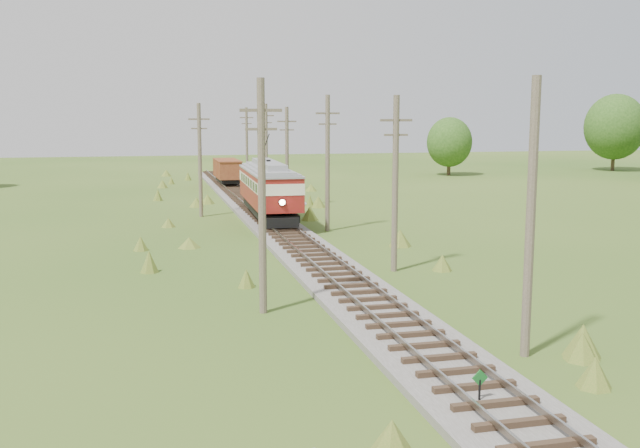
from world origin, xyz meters
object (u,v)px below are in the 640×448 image
object	(u,v)px
streetcar	(269,186)
gravel_pile	(288,197)
switch_marker	(480,386)
gondola	(227,170)

from	to	relation	value
streetcar	gravel_pile	xyz separation A→B (m)	(3.63, 11.44, -2.14)
switch_marker	gravel_pile	xyz separation A→B (m)	(3.83, 45.46, -0.07)
gondola	gravel_pile	bearing A→B (deg)	-77.17
streetcar	gondola	xyz separation A→B (m)	(0.00, 27.05, -0.82)
streetcar	gondola	distance (m)	27.06
switch_marker	gondola	xyz separation A→B (m)	(0.20, 61.07, 1.25)
switch_marker	streetcar	size ratio (longest dim) A/B	0.08
switch_marker	gravel_pile	world-z (taller)	gravel_pile
switch_marker	streetcar	distance (m)	34.08
gondola	streetcar	bearing A→B (deg)	-90.26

